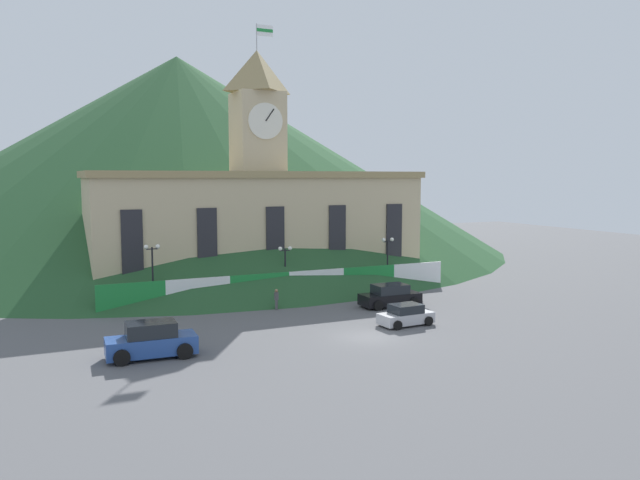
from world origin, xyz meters
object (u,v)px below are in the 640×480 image
(street_lamp_center, at_px, (285,260))
(car_silver_hatch, at_px, (406,316))
(street_lamp_right, at_px, (152,262))
(car_blue_van, at_px, (151,341))
(car_black_suv, at_px, (390,296))
(pedestrian, at_px, (276,298))
(street_lamp_left, at_px, (388,251))

(street_lamp_center, bearing_deg, car_silver_hatch, -73.39)
(street_lamp_right, height_order, car_blue_van, street_lamp_right)
(car_silver_hatch, bearing_deg, car_blue_van, 178.43)
(street_lamp_right, relative_size, street_lamp_center, 1.15)
(car_black_suv, xyz_separation_m, car_silver_hatch, (-2.35, -6.00, -0.14))
(street_lamp_right, height_order, street_lamp_center, street_lamp_right)
(street_lamp_right, bearing_deg, pedestrian, -26.85)
(car_blue_van, bearing_deg, car_silver_hatch, -175.71)
(car_silver_hatch, relative_size, pedestrian, 2.43)
(street_lamp_right, relative_size, street_lamp_left, 1.07)
(pedestrian, bearing_deg, street_lamp_left, -127.98)
(street_lamp_left, height_order, pedestrian, street_lamp_left)
(street_lamp_right, distance_m, car_black_suv, 19.13)
(street_lamp_left, height_order, car_silver_hatch, street_lamp_left)
(car_black_suv, height_order, car_blue_van, car_blue_van)
(street_lamp_right, distance_m, street_lamp_left, 21.55)
(car_silver_hatch, bearing_deg, pedestrian, 123.25)
(car_black_suv, relative_size, car_blue_van, 0.95)
(street_lamp_right, distance_m, pedestrian, 10.19)
(street_lamp_center, distance_m, street_lamp_left, 10.29)
(street_lamp_right, xyz_separation_m, street_lamp_center, (11.26, 0.00, -0.43))
(car_silver_hatch, bearing_deg, street_lamp_left, 60.79)
(street_lamp_right, height_order, street_lamp_left, street_lamp_right)
(street_lamp_left, relative_size, car_silver_hatch, 1.20)
(street_lamp_center, bearing_deg, street_lamp_left, -0.00)
(street_lamp_right, relative_size, car_silver_hatch, 1.29)
(street_lamp_left, xyz_separation_m, car_blue_van, (-24.06, -13.63, -2.53))
(street_lamp_left, bearing_deg, car_silver_hatch, -115.95)
(street_lamp_center, height_order, street_lamp_left, street_lamp_left)
(street_lamp_center, height_order, car_silver_hatch, street_lamp_center)
(street_lamp_right, bearing_deg, car_silver_hatch, -40.84)
(street_lamp_center, bearing_deg, car_blue_van, -135.29)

